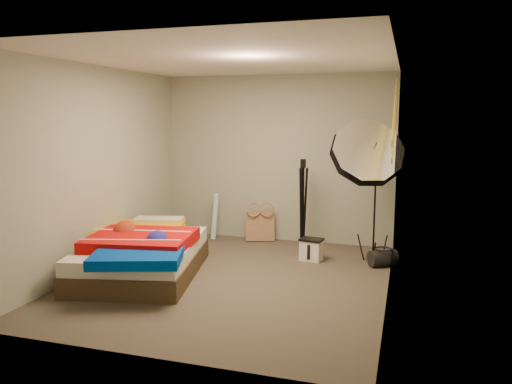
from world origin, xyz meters
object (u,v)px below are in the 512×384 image
at_px(tote_bag, 260,226).
at_px(duffel_bag, 383,258).
at_px(wrapping_roll, 215,216).
at_px(bed, 142,253).
at_px(photo_umbrella, 366,155).
at_px(camera_case, 311,250).
at_px(camera_tripod, 303,198).

relative_size(tote_bag, duffel_bag, 1.28).
bearing_deg(wrapping_roll, bed, -95.05).
bearing_deg(photo_umbrella, tote_bag, 154.19).
distance_m(camera_case, bed, 2.19).
height_order(tote_bag, camera_case, tote_bag).
height_order(camera_case, duffel_bag, camera_case).
bearing_deg(tote_bag, camera_case, -58.83).
xyz_separation_m(tote_bag, camera_tripod, (0.72, -0.31, 0.52)).
height_order(bed, photo_umbrella, photo_umbrella).
bearing_deg(duffel_bag, wrapping_roll, 132.74).
bearing_deg(duffel_bag, bed, 172.09).
bearing_deg(tote_bag, camera_tripod, -40.99).
bearing_deg(duffel_bag, tote_bag, 124.46).
relative_size(tote_bag, camera_case, 1.62).
height_order(wrapping_roll, camera_case, wrapping_roll).
height_order(wrapping_roll, photo_umbrella, photo_umbrella).
distance_m(camera_case, duffel_bag, 0.92).
xyz_separation_m(bed, camera_tripod, (1.59, 1.72, 0.47)).
bearing_deg(camera_tripod, bed, -132.71).
height_order(duffel_bag, camera_tripod, camera_tripod).
bearing_deg(camera_tripod, photo_umbrella, -27.72).
xyz_separation_m(camera_case, photo_umbrella, (0.67, 0.05, 1.27)).
bearing_deg(tote_bag, duffel_bag, -41.50).
xyz_separation_m(wrapping_roll, bed, (-0.17, -1.92, -0.08)).
xyz_separation_m(wrapping_roll, duffel_bag, (2.57, -0.72, -0.25)).
relative_size(wrapping_roll, camera_case, 2.61).
distance_m(duffel_bag, bed, 3.00).
bearing_deg(bed, camera_case, 33.39).
bearing_deg(photo_umbrella, duffel_bag, -10.06).
distance_m(camera_case, photo_umbrella, 1.44).
relative_size(tote_bag, photo_umbrella, 0.22).
bearing_deg(wrapping_roll, photo_umbrella, -16.17).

